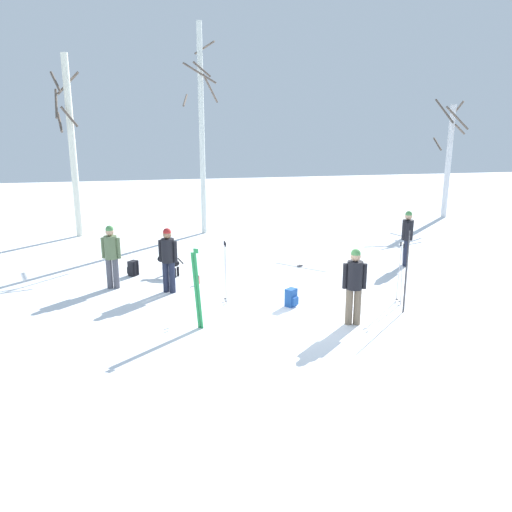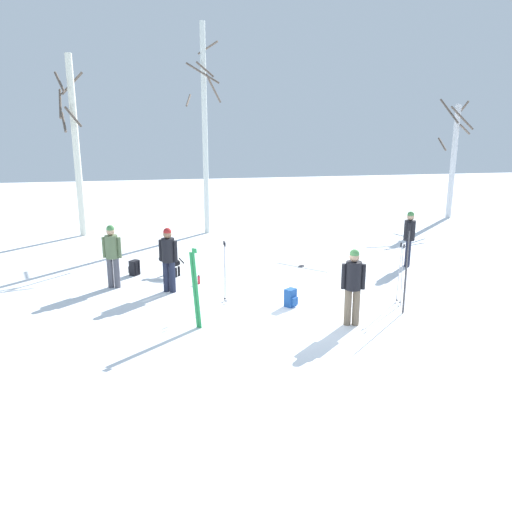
# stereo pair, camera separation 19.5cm
# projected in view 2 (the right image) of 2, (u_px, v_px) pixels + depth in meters

# --- Properties ---
(ground_plane) EXTENTS (60.00, 60.00, 0.00)m
(ground_plane) POSITION_uv_depth(u_px,v_px,m) (281.00, 319.00, 11.59)
(ground_plane) COLOR white
(person_0) EXTENTS (0.47, 0.34, 1.72)m
(person_0) POSITION_uv_depth(u_px,v_px,m) (168.00, 256.00, 13.20)
(person_0) COLOR #1E2338
(person_0) RESTS_ON ground_plane
(person_1) EXTENTS (0.34, 0.46, 1.72)m
(person_1) POSITION_uv_depth(u_px,v_px,m) (409.00, 235.00, 15.62)
(person_1) COLOR #1E2338
(person_1) RESTS_ON ground_plane
(person_2) EXTENTS (0.50, 0.34, 1.72)m
(person_2) POSITION_uv_depth(u_px,v_px,m) (112.00, 252.00, 13.55)
(person_2) COLOR #4C4C56
(person_2) RESTS_ON ground_plane
(person_3) EXTENTS (0.51, 0.34, 1.72)m
(person_3) POSITION_uv_depth(u_px,v_px,m) (353.00, 282.00, 11.01)
(person_3) COLOR #72604C
(person_3) RESTS_ON ground_plane
(dog) EXTENTS (0.75, 0.57, 0.57)m
(dog) POSITION_uv_depth(u_px,v_px,m) (170.00, 263.00, 14.77)
(dog) COLOR black
(dog) RESTS_ON ground_plane
(ski_pair_planted_0) EXTENTS (0.10, 0.11, 1.95)m
(ski_pair_planted_0) POSITION_uv_depth(u_px,v_px,m) (406.00, 273.00, 11.69)
(ski_pair_planted_0) COLOR black
(ski_pair_planted_0) RESTS_ON ground_plane
(ski_pair_planted_1) EXTENTS (0.22, 0.18, 1.77)m
(ski_pair_planted_1) POSITION_uv_depth(u_px,v_px,m) (195.00, 289.00, 10.89)
(ski_pair_planted_1) COLOR green
(ski_pair_planted_1) RESTS_ON ground_plane
(ski_pair_lying_0) EXTENTS (1.36, 1.42, 0.05)m
(ski_pair_lying_0) POSITION_uv_depth(u_px,v_px,m) (303.00, 267.00, 15.72)
(ski_pair_lying_0) COLOR white
(ski_pair_lying_0) RESTS_ON ground_plane
(ski_poles_0) EXTENTS (0.07, 0.28, 1.55)m
(ski_poles_0) POSITION_uv_depth(u_px,v_px,m) (225.00, 271.00, 12.43)
(ski_poles_0) COLOR #B2B2BC
(ski_poles_0) RESTS_ON ground_plane
(ski_poles_1) EXTENTS (0.07, 0.26, 1.53)m
(ski_poles_1) POSITION_uv_depth(u_px,v_px,m) (401.00, 272.00, 12.34)
(ski_poles_1) COLOR #B2B2BC
(ski_poles_1) RESTS_ON ground_plane
(backpack_0) EXTENTS (0.34, 0.34, 0.44)m
(backpack_0) POSITION_uv_depth(u_px,v_px,m) (291.00, 298.00, 12.33)
(backpack_0) COLOR #1E4C99
(backpack_0) RESTS_ON ground_plane
(backpack_1) EXTENTS (0.35, 0.34, 0.44)m
(backpack_1) POSITION_uv_depth(u_px,v_px,m) (134.00, 268.00, 14.87)
(backpack_1) COLOR black
(backpack_1) RESTS_ON ground_plane
(water_bottle_0) EXTENTS (0.07, 0.07, 0.25)m
(water_bottle_0) POSITION_uv_depth(u_px,v_px,m) (199.00, 280.00, 14.06)
(water_bottle_0) COLOR red
(water_bottle_0) RESTS_ON ground_plane
(birch_tree_1) EXTENTS (1.02, 1.03, 6.76)m
(birch_tree_1) POSITION_uv_depth(u_px,v_px,m) (75.00, 144.00, 19.27)
(birch_tree_1) COLOR white
(birch_tree_1) RESTS_ON ground_plane
(birch_tree_2) EXTENTS (1.41, 1.43, 7.92)m
(birch_tree_2) POSITION_uv_depth(u_px,v_px,m) (205.00, 128.00, 19.59)
(birch_tree_2) COLOR silver
(birch_tree_2) RESTS_ON ground_plane
(birch_tree_3) EXTENTS (1.33, 1.44, 5.35)m
(birch_tree_3) POSITION_uv_depth(u_px,v_px,m) (453.00, 157.00, 23.17)
(birch_tree_3) COLOR silver
(birch_tree_3) RESTS_ON ground_plane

